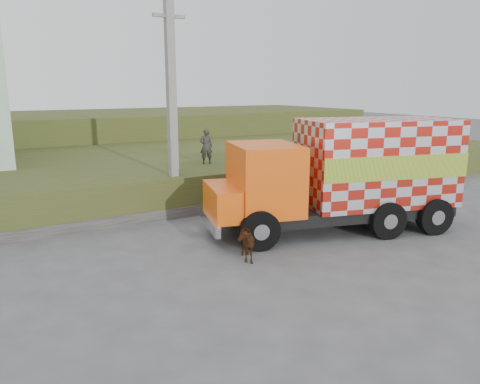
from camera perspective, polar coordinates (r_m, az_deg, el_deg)
ground at (r=14.66m, az=2.74°, el=-6.33°), size 120.00×120.00×0.00m
embankment at (r=23.24m, az=-10.81°, el=2.50°), size 40.00×12.00×1.50m
embankment_far at (r=34.59m, az=-17.65°, el=6.67°), size 40.00×12.00×3.00m
retaining_strip at (r=17.36m, az=-10.46°, el=-2.79°), size 16.00×0.50×0.40m
utility_pole at (r=17.50m, az=-8.31°, el=10.28°), size 1.20×0.30×8.00m
cargo_truck at (r=16.04m, az=12.70°, el=2.14°), size 8.76×4.75×3.73m
cow at (r=13.22m, az=0.40°, el=-5.99°), size 0.94×1.39×1.07m
pedestrian at (r=20.39m, az=-4.14°, el=5.58°), size 0.64×0.52×1.52m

